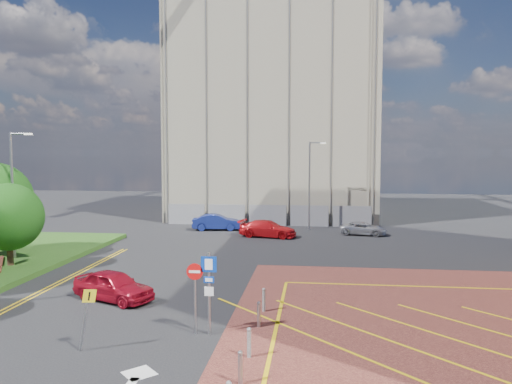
% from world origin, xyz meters
% --- Properties ---
extents(ground, '(140.00, 140.00, 0.00)m').
position_xyz_m(ground, '(0.00, 0.00, 0.00)').
color(ground, black).
rests_on(ground, ground).
extents(tree_c, '(4.00, 4.00, 4.90)m').
position_xyz_m(tree_c, '(-13.50, 10.00, 3.19)').
color(tree_c, '#3D2B1C').
rests_on(tree_c, grass_bed).
extents(lamp_left_far, '(1.53, 0.16, 8.00)m').
position_xyz_m(lamp_left_far, '(-14.42, 12.00, 4.66)').
color(lamp_left_far, '#9EA0A8').
rests_on(lamp_left_far, grass_bed).
extents(lamp_back, '(1.53, 0.16, 8.00)m').
position_xyz_m(lamp_back, '(4.08, 28.00, 4.36)').
color(lamp_back, '#9EA0A8').
rests_on(lamp_back, ground).
extents(sign_cluster, '(1.17, 0.12, 3.20)m').
position_xyz_m(sign_cluster, '(0.30, 0.98, 1.95)').
color(sign_cluster, '#9EA0A8').
rests_on(sign_cluster, ground).
extents(warning_sign, '(0.65, 0.40, 2.25)m').
position_xyz_m(warning_sign, '(-3.43, -1.12, 1.43)').
color(warning_sign, '#9EA0A8').
rests_on(warning_sign, ground).
extents(bollard_row, '(0.14, 11.14, 0.90)m').
position_xyz_m(bollard_row, '(2.30, -1.67, 0.47)').
color(bollard_row, '#9EA0A8').
rests_on(bollard_row, forecourt).
extents(construction_building, '(21.20, 19.20, 22.00)m').
position_xyz_m(construction_building, '(0.00, 40.00, 11.00)').
color(construction_building, '#9E9681').
rests_on(construction_building, ground).
extents(construction_fence, '(21.60, 0.06, 2.00)m').
position_xyz_m(construction_fence, '(1.00, 30.00, 1.00)').
color(construction_fence, gray).
rests_on(construction_fence, ground).
extents(car_red_left, '(4.49, 3.18, 1.42)m').
position_xyz_m(car_red_left, '(-4.95, 4.85, 0.71)').
color(car_red_left, maroon).
rests_on(car_red_left, ground).
extents(car_blue_back, '(4.56, 2.16, 1.44)m').
position_xyz_m(car_blue_back, '(-4.30, 26.65, 0.72)').
color(car_blue_back, navy).
rests_on(car_blue_back, ground).
extents(car_red_back, '(5.07, 2.81, 1.39)m').
position_xyz_m(car_red_back, '(0.63, 23.48, 0.70)').
color(car_red_back, red).
rests_on(car_red_back, ground).
extents(car_silver_back, '(4.20, 2.54, 1.09)m').
position_xyz_m(car_silver_back, '(8.63, 25.49, 0.55)').
color(car_silver_back, '#A8A7AF').
rests_on(car_silver_back, ground).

